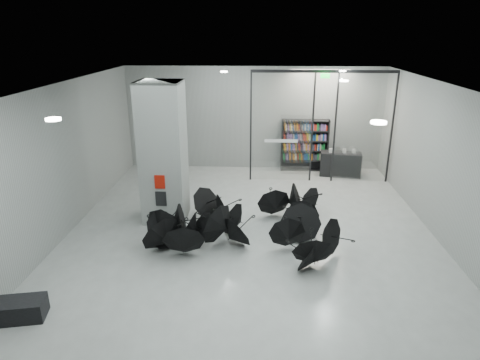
{
  "coord_description": "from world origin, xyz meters",
  "views": [
    {
      "loc": [
        0.21,
        -9.32,
        5.28
      ],
      "look_at": [
        -0.3,
        1.5,
        1.4
      ],
      "focal_mm": 31.43,
      "sensor_mm": 36.0,
      "label": 1
    }
  ],
  "objects_px": {
    "column": "(163,153)",
    "umbrella_cluster": "(242,229)",
    "bookshelf": "(305,145)",
    "shop_counter": "(340,164)",
    "bench": "(12,310)"
  },
  "relations": [
    {
      "from": "bookshelf",
      "to": "shop_counter",
      "type": "relative_size",
      "value": 1.33
    },
    {
      "from": "shop_counter",
      "to": "umbrella_cluster",
      "type": "xyz_separation_m",
      "value": [
        -3.53,
        -5.44,
        -0.14
      ]
    },
    {
      "from": "shop_counter",
      "to": "column",
      "type": "bearing_deg",
      "value": -135.64
    },
    {
      "from": "bench",
      "to": "bookshelf",
      "type": "relative_size",
      "value": 0.61
    },
    {
      "from": "bench",
      "to": "umbrella_cluster",
      "type": "xyz_separation_m",
      "value": [
        4.29,
        3.46,
        0.12
      ]
    },
    {
      "from": "bookshelf",
      "to": "column",
      "type": "bearing_deg",
      "value": -131.86
    },
    {
      "from": "column",
      "to": "umbrella_cluster",
      "type": "relative_size",
      "value": 0.72
    },
    {
      "from": "column",
      "to": "umbrella_cluster",
      "type": "distance_m",
      "value": 3.14
    },
    {
      "from": "shop_counter",
      "to": "bookshelf",
      "type": "bearing_deg",
      "value": 163.47
    },
    {
      "from": "bookshelf",
      "to": "shop_counter",
      "type": "distance_m",
      "value": 1.57
    },
    {
      "from": "column",
      "to": "umbrella_cluster",
      "type": "height_order",
      "value": "column"
    },
    {
      "from": "bench",
      "to": "umbrella_cluster",
      "type": "relative_size",
      "value": 0.22
    },
    {
      "from": "column",
      "to": "umbrella_cluster",
      "type": "bearing_deg",
      "value": -30.17
    },
    {
      "from": "bench",
      "to": "umbrella_cluster",
      "type": "distance_m",
      "value": 5.51
    },
    {
      "from": "column",
      "to": "shop_counter",
      "type": "bearing_deg",
      "value": 35.23
    }
  ]
}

